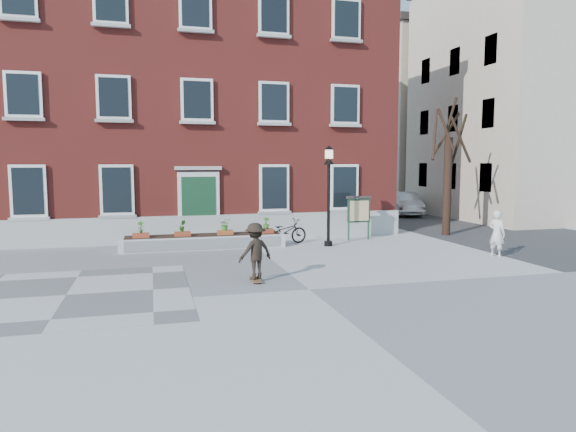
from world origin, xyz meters
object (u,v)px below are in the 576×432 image
object	(u,v)px
lamp_post	(329,182)
skateboarder	(255,251)
notice_board	(359,210)
parked_car	(404,204)
bicycle	(284,232)
bystander	(497,234)

from	to	relation	value
lamp_post	skateboarder	xyz separation A→B (m)	(-3.98, -5.24, -1.69)
notice_board	skateboarder	world-z (taller)	notice_board
parked_car	notice_board	distance (m)	11.24
notice_board	parked_car	bearing A→B (deg)	52.56
parked_car	notice_board	world-z (taller)	notice_board
bicycle	skateboarder	size ratio (longest dim) A/B	1.18
lamp_post	notice_board	world-z (taller)	lamp_post
bystander	skateboarder	world-z (taller)	bystander
bicycle	bystander	size ratio (longest dim) A/B	1.17
notice_board	skateboarder	bearing A→B (deg)	-131.91
parked_car	skateboarder	distance (m)	19.82
parked_car	notice_board	size ratio (longest dim) A/B	2.33
notice_board	lamp_post	bearing A→B (deg)	-146.55
bicycle	lamp_post	xyz separation A→B (m)	(1.55, -0.91, 2.03)
bicycle	lamp_post	bearing A→B (deg)	-131.07
bicycle	lamp_post	size ratio (longest dim) A/B	0.49
bystander	lamp_post	bearing A→B (deg)	30.67
bicycle	lamp_post	distance (m)	2.71
bystander	notice_board	world-z (taller)	notice_board
bicycle	skateboarder	bearing A→B (deg)	147.68
parked_car	skateboarder	world-z (taller)	skateboarder
bystander	notice_board	size ratio (longest dim) A/B	0.88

